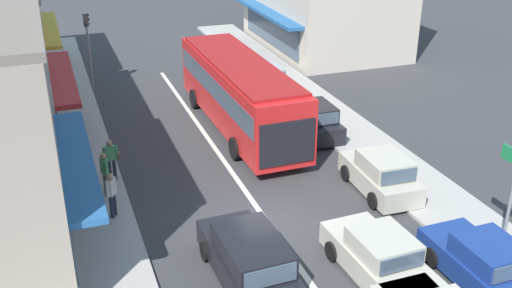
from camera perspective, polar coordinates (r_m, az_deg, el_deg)
name	(u,v)px	position (r m, az deg, el deg)	size (l,w,h in m)	color
ground_plane	(271,228)	(20.19, 1.46, -7.97)	(140.00, 140.00, 0.00)	#353538
lane_centre_line	(234,176)	(23.46, -2.07, -3.02)	(0.20, 28.00, 0.01)	silver
sidewalk_left	(50,179)	(24.36, -19.01, -3.18)	(5.20, 44.00, 0.14)	#A39E96
kerb_right	(351,134)	(27.36, 9.06, 0.97)	(2.80, 44.00, 0.12)	#A39E96
city_bus	(240,90)	(27.03, -1.56, 5.14)	(2.86, 10.89, 3.23)	red
wagon_behind_bus_mid	(249,260)	(17.40, -0.65, -10.95)	(2.04, 4.55, 1.58)	black
sedan_adjacent_lane_lead	(380,259)	(17.94, 11.75, -10.63)	(2.02, 4.26, 1.47)	#B7B29E
parked_sedan_kerb_front	(486,266)	(18.48, 21.06, -10.79)	(1.94, 4.22, 1.47)	navy
parked_hatchback_kerb_second	(381,175)	(22.46, 11.83, -2.87)	(1.93, 3.76, 1.54)	#B7B29E
parked_hatchback_kerb_third	(312,120)	(26.88, 5.38, 2.25)	(1.87, 3.73, 1.54)	black
parked_sedan_kerb_rear	(266,81)	(32.17, 0.92, 6.05)	(1.93, 4.22, 1.47)	#9EA3A8
traffic_light_downstreet	(88,39)	(33.12, -15.71, 9.64)	(0.33, 0.24, 4.20)	gray
pedestrian_with_handbag_near	(111,158)	(23.10, -13.62, -1.26)	(0.65, 0.25, 1.63)	#232838
pedestrian_browsing_midblock	(105,171)	(22.13, -14.21, -2.52)	(0.27, 0.56, 1.63)	#4C4742
pedestrian_far_walker	(112,192)	(20.65, -13.59, -4.49)	(0.39, 0.47, 1.63)	#232838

